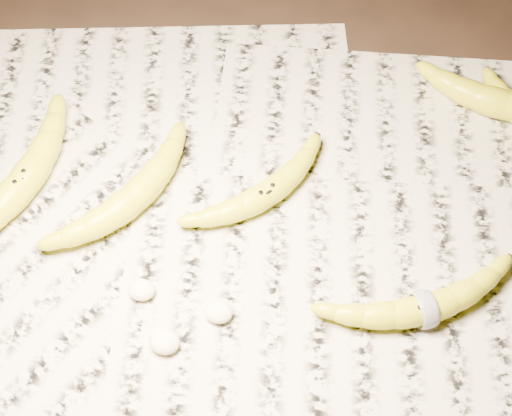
# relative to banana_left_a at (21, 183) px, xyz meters

# --- Properties ---
(ground) EXTENTS (3.00, 3.00, 0.00)m
(ground) POSITION_rel_banana_left_a_xyz_m (0.26, -0.03, -0.03)
(ground) COLOR black
(ground) RESTS_ON ground
(newspaper_patch) EXTENTS (0.90, 0.70, 0.01)m
(newspaper_patch) POSITION_rel_banana_left_a_xyz_m (0.28, -0.02, -0.02)
(newspaper_patch) COLOR #BCB6A1
(newspaper_patch) RESTS_ON ground
(banana_left_a) EXTENTS (0.13, 0.24, 0.04)m
(banana_left_a) POSITION_rel_banana_left_a_xyz_m (0.00, 0.00, 0.00)
(banana_left_a) COLOR yellow
(banana_left_a) RESTS_ON newspaper_patch
(banana_left_b) EXTENTS (0.16, 0.20, 0.04)m
(banana_left_b) POSITION_rel_banana_left_a_xyz_m (0.14, 0.00, -0.00)
(banana_left_b) COLOR yellow
(banana_left_b) RESTS_ON newspaper_patch
(banana_center) EXTENTS (0.17, 0.17, 0.03)m
(banana_center) POSITION_rel_banana_left_a_xyz_m (0.29, 0.03, -0.00)
(banana_center) COLOR yellow
(banana_center) RESTS_ON newspaper_patch
(banana_taped) EXTENTS (0.21, 0.13, 0.03)m
(banana_taped) POSITION_rel_banana_left_a_xyz_m (0.49, -0.09, -0.00)
(banana_taped) COLOR yellow
(banana_taped) RESTS_ON newspaper_patch
(banana_upper_a) EXTENTS (0.22, 0.10, 0.04)m
(banana_upper_a) POSITION_rel_banana_left_a_xyz_m (0.58, 0.21, -0.00)
(banana_upper_a) COLOR yellow
(banana_upper_a) RESTS_ON newspaper_patch
(measuring_tape) EXTENTS (0.02, 0.04, 0.04)m
(measuring_tape) POSITION_rel_banana_left_a_xyz_m (0.49, -0.09, -0.00)
(measuring_tape) COLOR white
(measuring_tape) RESTS_ON newspaper_patch
(flesh_chunk_a) EXTENTS (0.03, 0.03, 0.02)m
(flesh_chunk_a) POSITION_rel_banana_left_a_xyz_m (0.17, -0.11, -0.01)
(flesh_chunk_a) COLOR #FFFAC5
(flesh_chunk_a) RESTS_ON newspaper_patch
(flesh_chunk_b) EXTENTS (0.03, 0.03, 0.02)m
(flesh_chunk_b) POSITION_rel_banana_left_a_xyz_m (0.21, -0.17, -0.01)
(flesh_chunk_b) COLOR #FFFAC5
(flesh_chunk_b) RESTS_ON newspaper_patch
(flesh_chunk_c) EXTENTS (0.03, 0.03, 0.02)m
(flesh_chunk_c) POSITION_rel_banana_left_a_xyz_m (0.26, -0.13, -0.01)
(flesh_chunk_c) COLOR #FFFAC5
(flesh_chunk_c) RESTS_ON newspaper_patch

